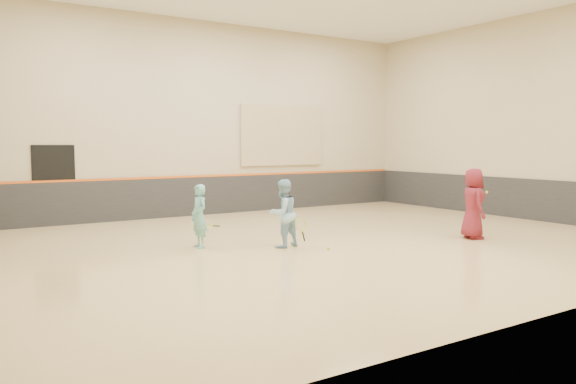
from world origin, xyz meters
TOP-DOWN VIEW (x-y plane):
  - room at (0.00, 0.00)m, footprint 15.04×12.04m
  - wainscot_back at (0.00, 5.97)m, footprint 14.90×0.04m
  - wainscot_right at (7.47, 0.00)m, footprint 0.04×11.90m
  - accent_stripe at (0.00, 5.96)m, footprint 14.90×0.03m
  - acoustic_panel at (2.80, 5.95)m, footprint 3.20×0.08m
  - doorway at (-4.50, 5.98)m, footprint 1.10×0.05m
  - girl at (-2.51, 0.90)m, footprint 0.34×0.51m
  - instructor at (-0.96, -0.03)m, footprint 0.81×0.68m
  - young_man at (3.40, -1.50)m, footprint 0.84×0.96m
  - held_racket at (-0.70, -0.33)m, footprint 0.28×0.28m
  - spare_racket at (-1.03, 3.70)m, footprint 0.61×0.61m
  - ball_under_racket at (-0.33, -0.82)m, footprint 0.07×0.07m
  - ball_in_hand at (3.57, -1.74)m, footprint 0.07×0.07m
  - ball_beside_spare at (0.38, 1.19)m, footprint 0.07×0.07m

SIDE VIEW (x-z plane):
  - spare_racket at x=-1.03m, z-range 0.00..0.04m
  - ball_under_racket at x=-0.33m, z-range 0.00..0.07m
  - ball_beside_spare at x=0.38m, z-range 0.00..0.07m
  - held_racket at x=-0.70m, z-range 0.23..0.80m
  - wainscot_back at x=0.00m, z-range 0.00..1.20m
  - wainscot_right at x=7.47m, z-range 0.00..1.20m
  - girl at x=-2.51m, z-range 0.00..1.37m
  - instructor at x=-0.96m, z-range 0.00..1.47m
  - room at x=0.00m, z-range -2.30..3.92m
  - young_man at x=3.40m, z-range 0.00..1.66m
  - doorway at x=-4.50m, z-range 0.00..2.20m
  - ball_in_hand at x=3.57m, z-range 1.07..1.14m
  - accent_stripe at x=0.00m, z-range 1.19..1.25m
  - acoustic_panel at x=2.80m, z-range 1.50..3.50m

